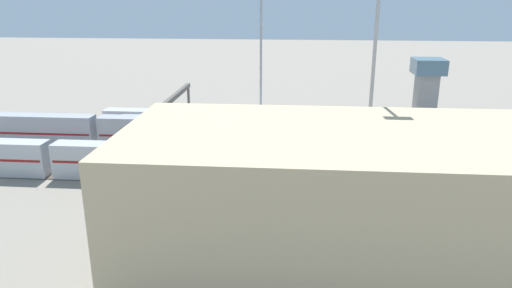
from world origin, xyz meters
TOP-DOWN VIEW (x-y plane):
  - ground_plane at (0.00, 0.00)m, footprint 400.00×400.00m
  - track_bed_0 at (0.00, -12.50)m, footprint 140.00×2.80m
  - track_bed_1 at (0.00, -7.50)m, footprint 140.00×2.80m
  - track_bed_2 at (0.00, -2.50)m, footprint 140.00×2.80m
  - track_bed_3 at (0.00, 2.50)m, footprint 140.00×2.80m
  - track_bed_4 at (0.00, 7.50)m, footprint 140.00×2.80m
  - track_bed_5 at (0.00, 12.50)m, footprint 140.00×2.80m
  - train_on_track_5 at (32.89, 12.50)m, footprint 47.20×3.06m
  - train_on_track_1 at (-5.50, -7.50)m, footprint 71.40×3.06m
  - train_on_track_2 at (20.28, -2.50)m, footprint 71.40×3.06m
  - train_on_track_0 at (-10.75, -12.50)m, footprint 90.60×3.06m
  - light_mast_0 at (4.93, -15.11)m, footprint 2.80×0.70m
  - light_mast_1 at (-10.87, 16.29)m, footprint 2.80×0.70m
  - signal_gantry at (18.89, 0.00)m, footprint 0.70×30.00m
  - maintenance_shed at (-7.57, 31.96)m, footprint 43.51×20.05m
  - control_tower at (-27.90, -23.13)m, footprint 6.00×6.00m

SIDE VIEW (x-z plane):
  - ground_plane at x=0.00m, z-range 0.00..0.00m
  - track_bed_0 at x=0.00m, z-range 0.00..0.12m
  - track_bed_1 at x=0.00m, z-range 0.00..0.12m
  - track_bed_2 at x=0.00m, z-range 0.00..0.12m
  - track_bed_3 at x=0.00m, z-range 0.00..0.12m
  - track_bed_4 at x=0.00m, z-range 0.00..0.12m
  - track_bed_5 at x=0.00m, z-range 0.00..0.12m
  - train_on_track_1 at x=-5.50m, z-range 0.10..3.90m
  - train_on_track_0 at x=-10.75m, z-range -0.13..4.27m
  - train_on_track_2 at x=20.28m, z-range 0.09..5.09m
  - train_on_track_5 at x=32.89m, z-range 0.13..5.13m
  - maintenance_shed at x=-7.57m, z-range 0.00..13.34m
  - signal_gantry at x=18.89m, z-range 3.15..11.95m
  - control_tower at x=-27.90m, z-range 1.11..14.01m
  - light_mast_0 at x=4.93m, z-range 3.75..31.43m
  - light_mast_1 at x=-10.87m, z-range 3.95..36.72m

